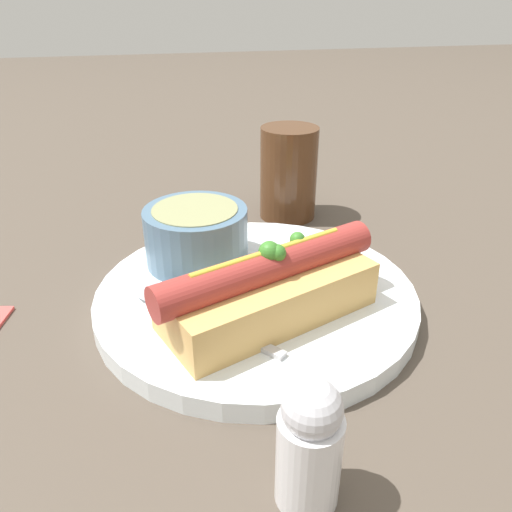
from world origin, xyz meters
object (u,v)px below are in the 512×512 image
(salt_shaker, at_px, (310,445))
(spoon, at_px, (173,303))
(soup_bowl, at_px, (196,233))
(hot_dog, at_px, (267,288))
(drinking_glass, at_px, (288,173))

(salt_shaker, bearing_deg, spoon, 107.25)
(soup_bowl, distance_m, spoon, 0.08)
(hot_dog, bearing_deg, salt_shaker, -116.60)
(hot_dog, relative_size, spoon, 1.47)
(soup_bowl, height_order, drinking_glass, drinking_glass)
(soup_bowl, relative_size, salt_shaker, 1.18)
(soup_bowl, distance_m, salt_shaker, 0.26)
(drinking_glass, bearing_deg, salt_shaker, -105.16)
(hot_dog, bearing_deg, spoon, 136.97)
(drinking_glass, relative_size, salt_shaker, 1.34)
(hot_dog, height_order, soup_bowl, hot_dog)
(soup_bowl, xyz_separation_m, spoon, (-0.03, -0.07, -0.03))
(hot_dog, distance_m, drinking_glass, 0.25)
(soup_bowl, bearing_deg, hot_dog, -68.05)
(salt_shaker, bearing_deg, soup_bowl, 95.72)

